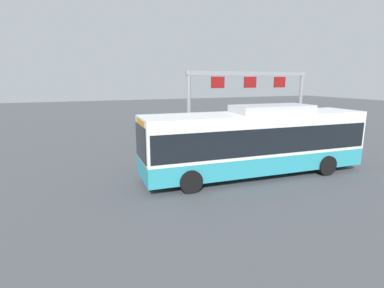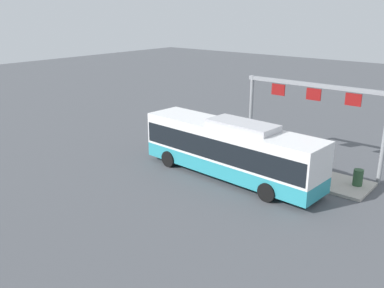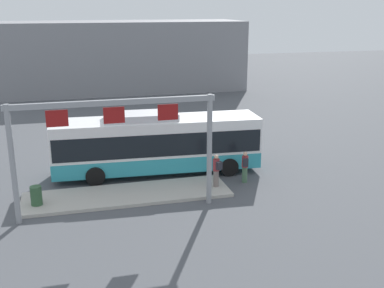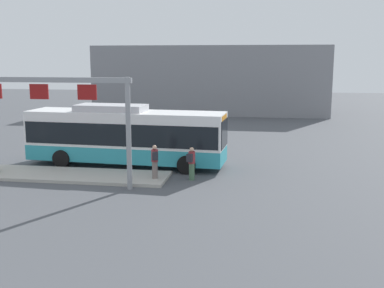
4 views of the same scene
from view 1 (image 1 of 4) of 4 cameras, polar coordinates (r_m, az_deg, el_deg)
ground_plane at (r=15.42m, az=11.64°, el=-5.78°), size 120.00×120.00×0.00m
platform_curb at (r=18.82m, az=11.75°, el=-2.29°), size 10.00×2.80×0.16m
bus_main at (r=14.98m, az=11.96°, el=0.85°), size 11.32×3.16×3.46m
person_boarding at (r=15.69m, az=-6.40°, el=-1.91°), size 0.44×0.58×1.67m
person_waiting_near at (r=16.73m, az=-1.26°, el=-0.40°), size 0.46×0.59×1.67m
platform_sign_gantry at (r=20.10m, az=10.84°, el=9.20°), size 8.91×0.24×5.20m
trash_bin at (r=21.58m, az=20.59°, el=0.45°), size 0.52×0.52×0.90m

